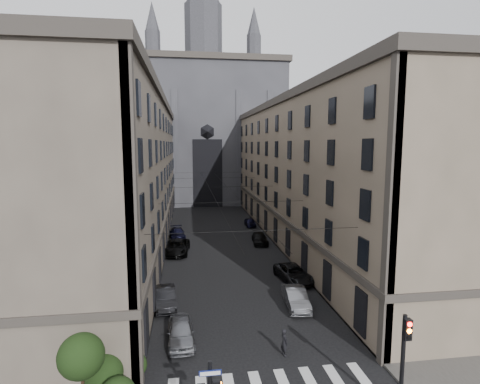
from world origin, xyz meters
name	(u,v)px	position (x,y,z in m)	size (l,w,h in m)	color
sidewalk_left	(140,243)	(-10.50, 36.00, 0.07)	(7.00, 80.00, 0.15)	#383533
sidewalk_right	(295,238)	(10.50, 36.00, 0.07)	(7.00, 80.00, 0.15)	#383533
building_left	(114,173)	(-13.44, 36.00, 9.34)	(13.60, 60.60, 18.85)	#50473D
building_right	(317,171)	(13.44, 36.00, 9.34)	(13.60, 60.60, 18.85)	brown
gothic_tower	(205,123)	(0.00, 74.96, 17.80)	(35.00, 23.00, 58.00)	#2D2D33
traffic_light_right	(404,354)	(5.60, 1.92, 3.29)	(0.34, 0.50, 5.20)	black
shrub_cluster	(102,371)	(-8.72, 5.01, 1.80)	(3.90, 4.40, 3.90)	black
tram_wires	(220,188)	(0.00, 35.63, 7.25)	(14.00, 60.00, 0.43)	black
car_left_near	(181,332)	(-4.89, 10.45, 0.75)	(1.76, 4.38, 1.49)	slate
car_left_midnear	(165,298)	(-6.20, 16.18, 0.75)	(1.59, 4.56, 1.50)	black
car_left_midfar	(177,247)	(-5.61, 30.89, 0.81)	(2.69, 5.84, 1.62)	black
car_left_far	(177,233)	(-5.75, 38.39, 0.70)	(1.96, 4.83, 1.40)	black
car_right_near	(296,298)	(4.20, 14.59, 0.75)	(1.60, 4.58, 1.51)	slate
car_right_midnear	(293,273)	(5.63, 20.23, 0.74)	(2.46, 5.34, 1.48)	black
car_right_midfar	(260,239)	(5.08, 34.02, 0.68)	(1.89, 4.66, 1.35)	black
car_right_far	(250,222)	(5.57, 44.52, 0.63)	(1.50, 3.72, 1.27)	black
pedestrian	(284,342)	(1.49, 8.00, 0.85)	(0.62, 0.41, 1.71)	black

